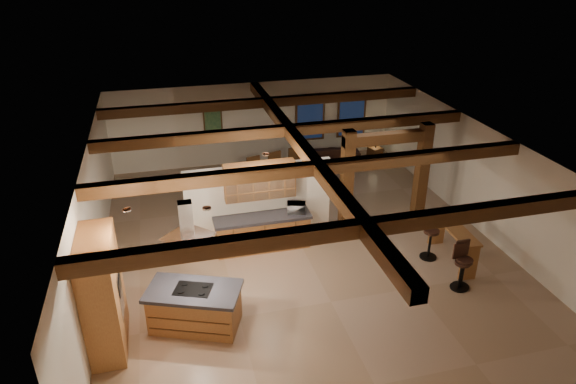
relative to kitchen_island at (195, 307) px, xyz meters
name	(u,v)px	position (x,y,z in m)	size (l,w,h in m)	color
ground	(301,245)	(2.98, 2.51, -0.47)	(12.00, 12.00, 0.00)	tan
room_walls	(302,184)	(2.98, 2.51, 1.31)	(12.00, 12.00, 12.00)	white
ceiling_beams	(302,147)	(2.98, 2.51, 2.29)	(10.00, 12.00, 0.28)	#422610
timber_posts	(386,167)	(5.48, 3.01, 1.29)	(2.50, 0.30, 2.90)	#422610
partition_wall	(259,204)	(1.98, 3.01, 0.63)	(3.80, 0.18, 2.20)	white
pantry_cabinet	(103,294)	(-1.69, -0.09, 0.73)	(0.67, 1.60, 2.40)	#A26C34
back_counter	(263,232)	(1.98, 2.62, 0.00)	(2.50, 0.66, 0.94)	#A26C34
upper_display_cabinet	(260,181)	(1.98, 2.82, 1.38)	(1.80, 0.36, 0.95)	#A26C34
range_hood	(189,253)	(0.00, 0.00, 1.31)	(1.10, 1.10, 1.40)	silver
back_windows	(331,116)	(5.78, 8.44, 1.03)	(2.70, 0.07, 1.70)	#422610
framed_art	(213,120)	(1.48, 8.45, 1.23)	(0.65, 0.05, 0.85)	#422610
recessed_cans	(205,188)	(0.44, 0.58, 2.40)	(3.16, 2.46, 0.03)	silver
kitchen_island	(195,307)	(0.00, 0.00, 0.00)	(2.12, 1.63, 0.94)	#A26C34
dining_table	(283,186)	(3.24, 5.53, -0.16)	(1.77, 0.98, 0.62)	#3F190F
sofa	(327,154)	(5.41, 7.68, -0.14)	(2.27, 0.89, 0.66)	black
microwave	(296,208)	(2.88, 2.62, 0.60)	(0.47, 0.32, 0.26)	#ACACB1
bar_counter	(453,238)	(6.42, 0.88, 0.18)	(0.56, 1.85, 0.96)	#A26C34
side_table	(375,154)	(7.16, 7.40, -0.20)	(0.43, 0.43, 0.53)	#422610
table_lamp	(376,142)	(7.16, 7.40, 0.28)	(0.26, 0.26, 0.31)	black
bar_stool_a	(461,267)	(6.00, -0.18, 0.09)	(0.39, 0.39, 1.11)	black
bar_stool_b	(463,265)	(6.06, -0.16, 0.13)	(0.41, 0.41, 1.17)	black
bar_stool_c	(430,236)	(5.94, 1.17, 0.15)	(0.43, 0.44, 1.22)	black
dining_chairs	(283,176)	(3.24, 5.53, 0.19)	(2.46, 2.46, 1.29)	#422610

